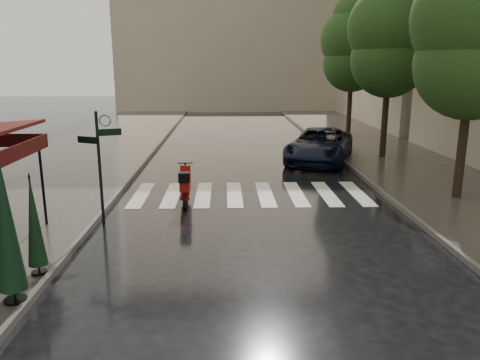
{
  "coord_description": "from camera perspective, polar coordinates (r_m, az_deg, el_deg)",
  "views": [
    {
      "loc": [
        2.13,
        -9.29,
        4.23
      ],
      "look_at": [
        2.52,
        2.31,
        1.4
      ],
      "focal_mm": 35.0,
      "sensor_mm": 36.0,
      "label": 1
    }
  ],
  "objects": [
    {
      "name": "signpost",
      "position": [
        12.95,
        -16.76,
        2.45
      ],
      "size": [
        1.17,
        0.29,
        3.1
      ],
      "color": "black",
      "rests_on": "ground"
    },
    {
      "name": "backdrop_building",
      "position": [
        47.64,
        -0.9,
        20.66
      ],
      "size": [
        22.0,
        6.0,
        20.0
      ],
      "primitive_type": "cube",
      "color": "tan",
      "rests_on": "ground"
    },
    {
      "name": "scooter",
      "position": [
        14.73,
        -6.71,
        -0.84
      ],
      "size": [
        0.49,
        1.82,
        1.2
      ],
      "rotation": [
        0.0,
        0.0,
        0.05
      ],
      "color": "black",
      "rests_on": "ground"
    },
    {
      "name": "sidewalk_far",
      "position": [
        23.16,
        18.67,
        2.61
      ],
      "size": [
        5.5,
        60.0,
        0.12
      ],
      "primitive_type": "cube",
      "color": "#38332D",
      "rests_on": "ground"
    },
    {
      "name": "sidewalk_near",
      "position": [
        22.68,
        -18.88,
        2.37
      ],
      "size": [
        6.0,
        60.0,
        0.12
      ],
      "primitive_type": "cube",
      "color": "#38332D",
      "rests_on": "ground"
    },
    {
      "name": "parasol_front",
      "position": [
        9.05,
        -26.6,
        -4.85
      ],
      "size": [
        0.49,
        0.49,
        2.71
      ],
      "color": "black",
      "rests_on": "sidewalk_near"
    },
    {
      "name": "tree_near",
      "position": [
        16.16,
        26.77,
        16.17
      ],
      "size": [
        3.8,
        3.8,
        7.99
      ],
      "color": "black",
      "rests_on": "sidewalk_far"
    },
    {
      "name": "tree_mid",
      "position": [
        22.57,
        17.93,
        16.54
      ],
      "size": [
        3.8,
        3.8,
        8.34
      ],
      "color": "black",
      "rests_on": "sidewalk_far"
    },
    {
      "name": "ground",
      "position": [
        10.42,
        -13.78,
        -10.66
      ],
      "size": [
        120.0,
        120.0,
        0.0
      ],
      "primitive_type": "plane",
      "color": "black",
      "rests_on": "ground"
    },
    {
      "name": "parasol_back",
      "position": [
        10.17,
        -23.82,
        -4.67
      ],
      "size": [
        0.38,
        0.38,
        2.06
      ],
      "color": "black",
      "rests_on": "sidewalk_near"
    },
    {
      "name": "crosswalk",
      "position": [
        15.88,
        1.21,
        -1.72
      ],
      "size": [
        7.85,
        3.2,
        0.01
      ],
      "color": "silver",
      "rests_on": "ground"
    },
    {
      "name": "tree_far",
      "position": [
        29.31,
        13.59,
        15.74
      ],
      "size": [
        3.8,
        3.8,
        8.16
      ],
      "color": "black",
      "rests_on": "sidewalk_far"
    },
    {
      "name": "curb_far",
      "position": [
        22.33,
        11.92,
        2.69
      ],
      "size": [
        0.12,
        60.0,
        0.16
      ],
      "primitive_type": "cube",
      "color": "#595651",
      "rests_on": "ground"
    },
    {
      "name": "curb_near",
      "position": [
        21.98,
        -11.26,
        2.55
      ],
      "size": [
        0.12,
        60.0,
        0.16
      ],
      "primitive_type": "cube",
      "color": "#595651",
      "rests_on": "ground"
    },
    {
      "name": "parked_car",
      "position": [
        21.48,
        9.68,
        4.2
      ],
      "size": [
        4.24,
        5.96,
        1.51
      ],
      "primitive_type": "imported",
      "rotation": [
        0.0,
        0.0,
        -0.36
      ],
      "color": "black",
      "rests_on": "ground"
    }
  ]
}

